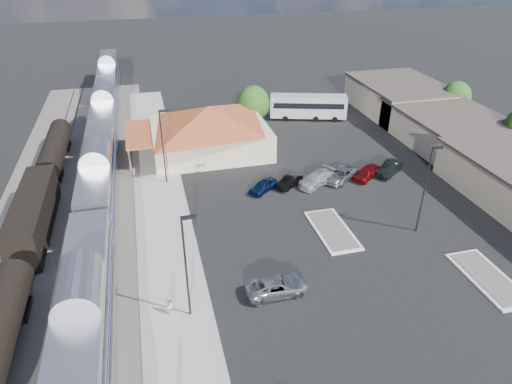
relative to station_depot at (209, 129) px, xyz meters
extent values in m
plane|color=black|center=(4.56, -24.00, -3.13)|extent=(280.00, 280.00, 0.00)
cube|color=#4C4944|center=(-16.44, -16.00, -3.07)|extent=(16.00, 100.00, 0.12)
cube|color=gray|center=(-7.44, -18.00, -3.04)|extent=(5.50, 92.00, 0.18)
cube|color=silver|center=(-13.44, -31.72, -0.08)|extent=(3.00, 20.00, 5.00)
cube|color=black|center=(-13.44, -31.72, -2.83)|extent=(2.20, 16.00, 0.60)
cube|color=silver|center=(-13.44, -10.72, -0.08)|extent=(3.00, 20.00, 5.00)
cube|color=black|center=(-13.44, -10.72, -2.83)|extent=(2.20, 16.00, 0.60)
cube|color=silver|center=(-13.44, 10.28, -0.08)|extent=(3.00, 20.00, 5.00)
cube|color=black|center=(-13.44, 10.28, -2.83)|extent=(2.20, 16.00, 0.60)
cube|color=silver|center=(-13.44, 31.28, -0.08)|extent=(3.00, 20.00, 5.00)
cube|color=black|center=(-13.44, 31.28, -2.83)|extent=(2.20, 16.00, 0.60)
cube|color=black|center=(-19.44, -31.13, -2.83)|extent=(2.20, 12.00, 0.60)
cube|color=black|center=(-19.44, -15.13, -0.93)|extent=(2.80, 14.00, 3.60)
cube|color=black|center=(-19.44, -15.13, -2.83)|extent=(2.20, 12.00, 0.60)
cylinder|color=black|center=(-19.44, 0.87, -1.03)|extent=(2.80, 14.00, 2.80)
cube|color=black|center=(-19.44, 0.87, -2.83)|extent=(2.20, 12.00, 0.60)
cube|color=beige|center=(0.06, 0.00, -1.33)|extent=(15.00, 12.00, 3.60)
pyramid|color=brown|center=(0.06, 0.00, 1.77)|extent=(15.30, 12.24, 2.60)
cube|color=brown|center=(-9.04, 0.00, 0.17)|extent=(3.20, 9.60, 0.25)
cube|color=#C6B28C|center=(32.56, -6.00, -1.13)|extent=(12.00, 18.00, 4.00)
cube|color=#3F3833|center=(32.56, -6.00, 1.02)|extent=(12.40, 18.40, 0.30)
cube|color=#C6B28C|center=(32.56, 8.00, -0.88)|extent=(12.00, 16.00, 4.50)
cube|color=#3F3833|center=(32.56, 8.00, 1.52)|extent=(12.40, 16.40, 0.30)
cube|color=silver|center=(8.56, -22.00, -3.06)|extent=(3.30, 7.50, 0.15)
cube|color=#4C4944|center=(8.56, -22.00, -2.97)|extent=(2.70, 6.90, 0.10)
cube|color=silver|center=(18.56, -32.00, -3.06)|extent=(3.30, 7.50, 0.15)
cube|color=#4C4944|center=(18.56, -32.00, -2.97)|extent=(2.70, 6.90, 0.10)
cylinder|color=black|center=(-6.44, -30.00, 1.37)|extent=(0.16, 0.16, 9.00)
cube|color=black|center=(-5.94, -30.00, 5.72)|extent=(1.00, 0.25, 0.22)
cylinder|color=black|center=(-6.44, -8.00, 1.37)|extent=(0.16, 0.16, 9.00)
cube|color=black|center=(-5.94, -8.00, 5.72)|extent=(1.00, 0.25, 0.22)
cylinder|color=black|center=(16.56, -24.00, 1.37)|extent=(0.16, 0.16, 9.00)
cube|color=black|center=(17.06, -24.00, 5.72)|extent=(1.00, 0.25, 0.22)
cylinder|color=#382314|center=(38.56, 2.00, -1.86)|extent=(0.30, 0.30, 2.55)
ellipsoid|color=#1E4D16|center=(38.56, 2.00, 0.64)|extent=(4.41, 4.41, 4.87)
cylinder|color=#382314|center=(7.56, 6.00, -1.77)|extent=(0.30, 0.30, 2.73)
ellipsoid|color=#1E4D16|center=(7.56, 6.00, 0.90)|extent=(4.71, 4.71, 5.21)
imported|color=#A1A4A9|center=(0.69, -29.24, -2.42)|extent=(5.20, 2.49, 1.43)
cube|color=silver|center=(16.94, 8.23, -1.02)|extent=(12.01, 5.91, 3.34)
cube|color=black|center=(16.94, 8.23, -0.62)|extent=(11.12, 5.67, 0.88)
cylinder|color=black|center=(20.54, 5.92, -2.69)|extent=(0.93, 0.54, 0.88)
cylinder|color=black|center=(21.22, 8.11, -2.69)|extent=(0.93, 0.54, 0.88)
cylinder|color=black|center=(13.23, 8.17, -2.69)|extent=(0.93, 0.54, 0.88)
cylinder|color=black|center=(13.90, 10.37, -2.69)|extent=(0.93, 0.54, 0.88)
imported|color=silver|center=(-8.00, -29.53, -2.16)|extent=(0.86, 0.94, 1.57)
imported|color=#0D1B42|center=(4.03, -12.57, -2.47)|extent=(4.03, 3.58, 1.32)
imported|color=black|center=(7.23, -12.27, -2.49)|extent=(3.88, 3.45, 1.28)
imported|color=silver|center=(10.43, -12.57, -2.38)|extent=(5.52, 4.51, 1.51)
imported|color=gray|center=(13.63, -12.27, -2.44)|extent=(5.33, 4.84, 1.38)
imported|color=maroon|center=(16.83, -12.57, -2.39)|extent=(4.58, 3.88, 1.48)
imported|color=black|center=(20.03, -12.27, -2.38)|extent=(4.61, 4.01, 1.51)
camera|label=1|loc=(-7.94, -56.17, 22.29)|focal=32.00mm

